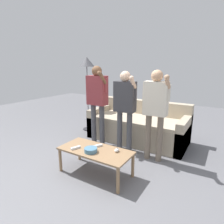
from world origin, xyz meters
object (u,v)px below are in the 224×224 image
(coffee_table, at_px, (95,153))
(game_remote_nunchuk, at_px, (117,150))
(couch, at_px, (138,126))
(snack_bowl, at_px, (91,150))
(floor_lamp, at_px, (87,67))
(player_left, at_px, (97,96))
(player_right, at_px, (155,105))
(game_remote_wand_near, at_px, (97,146))
(game_remote_wand_far, at_px, (76,148))
(player_center, at_px, (125,103))

(coffee_table, distance_m, game_remote_nunchuk, 0.32)
(couch, distance_m, snack_bowl, 1.65)
(couch, xyz_separation_m, game_remote_nunchuk, (0.32, -1.45, 0.11))
(floor_lamp, bearing_deg, player_left, -39.67)
(floor_lamp, distance_m, player_right, 2.09)
(floor_lamp, relative_size, game_remote_wand_near, 11.24)
(game_remote_wand_near, bearing_deg, game_remote_wand_far, -136.10)
(snack_bowl, bearing_deg, player_right, 59.12)
(game_remote_wand_near, relative_size, game_remote_wand_far, 1.03)
(player_left, height_order, game_remote_wand_near, player_left)
(floor_lamp, relative_size, player_center, 1.19)
(player_left, xyz_separation_m, game_remote_wand_far, (0.37, -1.06, -0.57))
(floor_lamp, xyz_separation_m, player_right, (1.89, -0.66, -0.58))
(game_remote_wand_near, bearing_deg, floor_lamp, 132.46)
(floor_lamp, relative_size, player_left, 1.13)
(snack_bowl, distance_m, game_remote_nunchuk, 0.36)
(game_remote_wand_far, bearing_deg, player_center, 74.88)
(coffee_table, height_order, player_center, player_center)
(floor_lamp, height_order, game_remote_wand_far, floor_lamp)
(game_remote_nunchuk, relative_size, player_left, 0.06)
(snack_bowl, xyz_separation_m, player_right, (0.57, 0.95, 0.52))
(game_remote_wand_near, bearing_deg, player_center, 87.07)
(player_left, height_order, game_remote_wand_far, player_left)
(snack_bowl, height_order, player_left, player_left)
(player_left, bearing_deg, game_remote_nunchuk, -42.01)
(snack_bowl, relative_size, player_center, 0.12)
(coffee_table, height_order, game_remote_wand_near, game_remote_wand_near)
(floor_lamp, relative_size, game_remote_wand_far, 11.62)
(couch, xyz_separation_m, player_center, (0.03, -0.68, 0.62))
(couch, relative_size, floor_lamp, 1.16)
(game_remote_nunchuk, xyz_separation_m, player_left, (-0.92, 0.83, 0.57))
(snack_bowl, relative_size, game_remote_wand_far, 1.21)
(player_left, distance_m, player_right, 1.19)
(couch, xyz_separation_m, floor_lamp, (-1.31, -0.03, 1.22))
(floor_lamp, bearing_deg, snack_bowl, -50.58)
(couch, xyz_separation_m, snack_bowl, (0.01, -1.64, 0.11))
(player_right, relative_size, game_remote_wand_far, 9.94)
(coffee_table, distance_m, snack_bowl, 0.12)
(player_left, xyz_separation_m, player_center, (0.63, -0.06, -0.05))
(floor_lamp, relative_size, player_right, 1.17)
(coffee_table, relative_size, snack_bowl, 5.84)
(couch, distance_m, player_right, 1.11)
(coffee_table, distance_m, game_remote_wand_far, 0.30)
(snack_bowl, bearing_deg, floor_lamp, 129.42)
(player_center, relative_size, player_right, 0.98)
(player_right, bearing_deg, player_left, 176.49)
(game_remote_nunchuk, xyz_separation_m, floor_lamp, (-1.63, 1.42, 1.11))
(coffee_table, bearing_deg, player_left, 123.89)
(game_remote_nunchuk, relative_size, player_right, 0.06)
(couch, bearing_deg, snack_bowl, -89.61)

